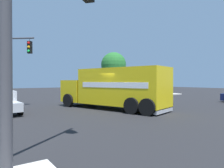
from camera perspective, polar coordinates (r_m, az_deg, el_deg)
ground_plane at (r=14.92m, az=0.68°, el=-6.83°), size 100.00×100.00×0.00m
sidewalk_corner_near at (r=32.04m, az=5.60°, el=-2.61°), size 10.26×10.26×0.14m
delivery_truck at (r=14.80m, az=0.63°, el=-1.06°), size 4.90×8.69×2.86m
pedestrian_near_corner at (r=35.06m, az=7.71°, el=-0.71°), size 0.43×0.39×1.62m
pedestrian_crossing at (r=32.20m, az=-1.51°, el=-0.74°), size 0.28×0.52×1.70m
picket_fence_run at (r=35.84m, az=0.49°, el=-1.36°), size 7.66×0.05×0.95m
shade_tree_near at (r=34.55m, az=0.44°, el=5.27°), size 4.14×4.14×6.61m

